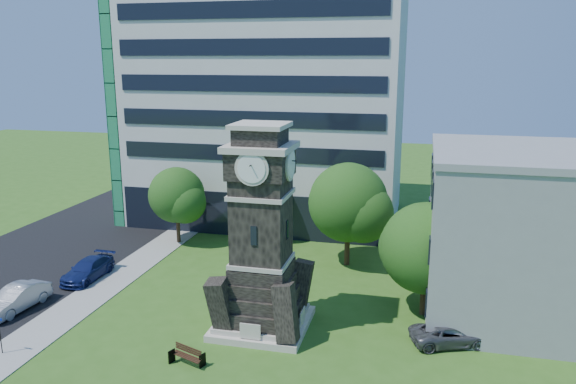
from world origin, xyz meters
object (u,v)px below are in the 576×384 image
(street_sign, at_px, (0,331))
(park_bench, at_px, (187,355))
(car_east_lot, at_px, (450,334))
(clock_tower, at_px, (262,243))
(car_street_mid, at_px, (16,299))
(car_street_north, at_px, (88,269))

(street_sign, bearing_deg, park_bench, 13.63)
(street_sign, bearing_deg, car_east_lot, 21.83)
(park_bench, bearing_deg, clock_tower, 82.55)
(car_east_lot, bearing_deg, park_bench, 91.44)
(car_east_lot, distance_m, street_sign, 24.73)
(clock_tower, height_order, park_bench, clock_tower)
(park_bench, bearing_deg, car_street_mid, -174.27)
(car_street_mid, distance_m, car_east_lot, 26.81)
(clock_tower, height_order, car_street_north, clock_tower)
(car_street_north, distance_m, street_sign, 10.79)
(clock_tower, relative_size, street_sign, 5.53)
(car_street_mid, bearing_deg, car_east_lot, 9.06)
(car_east_lot, xyz_separation_m, park_bench, (-13.48, -5.48, -0.11))
(park_bench, relative_size, street_sign, 0.84)
(car_street_north, relative_size, park_bench, 2.66)
(car_east_lot, xyz_separation_m, street_sign, (-23.72, -6.94, 0.77))
(car_street_north, xyz_separation_m, street_sign, (1.59, -10.65, 0.67))
(car_street_mid, xyz_separation_m, park_bench, (13.25, -3.47, -0.27))
(car_street_mid, distance_m, park_bench, 13.70)
(car_street_mid, xyz_separation_m, street_sign, (3.01, -4.93, 0.60))
(clock_tower, height_order, car_street_mid, clock_tower)
(clock_tower, bearing_deg, street_sign, -153.32)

